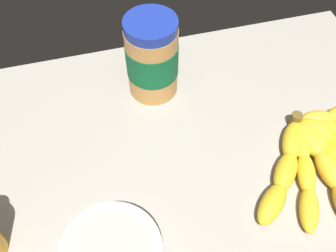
% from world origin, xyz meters
% --- Properties ---
extents(ground_plane, '(0.94, 0.60, 0.05)m').
position_xyz_m(ground_plane, '(0.00, 0.00, -0.02)').
color(ground_plane, gray).
extents(banana_bunch, '(0.32, 0.23, 0.04)m').
position_xyz_m(banana_bunch, '(0.25, -0.07, 0.02)').
color(banana_bunch, yellow).
rests_on(banana_bunch, ground_plane).
extents(peanut_butter_jar, '(0.10, 0.10, 0.16)m').
position_xyz_m(peanut_butter_jar, '(-0.00, 0.17, 0.08)').
color(peanut_butter_jar, '#BF8442').
rests_on(peanut_butter_jar, ground_plane).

